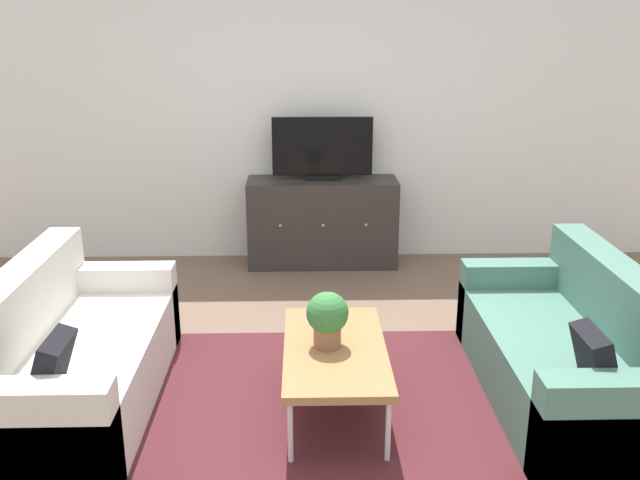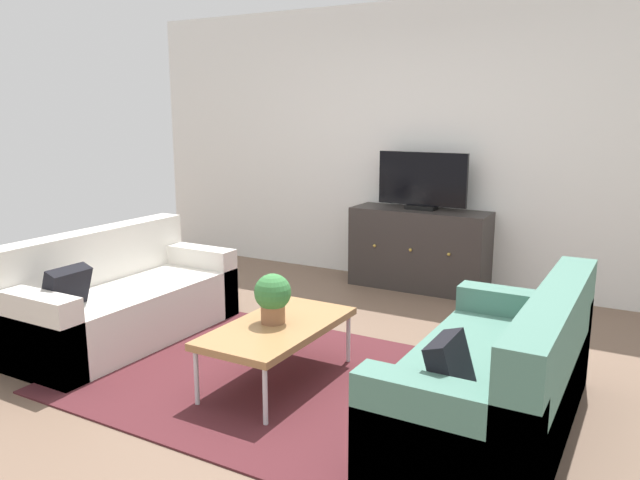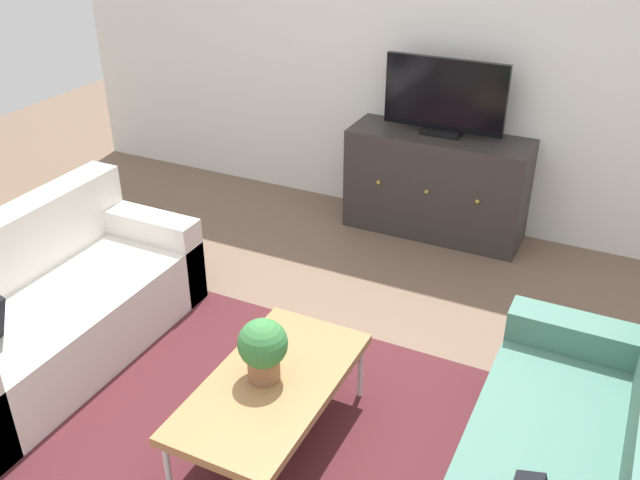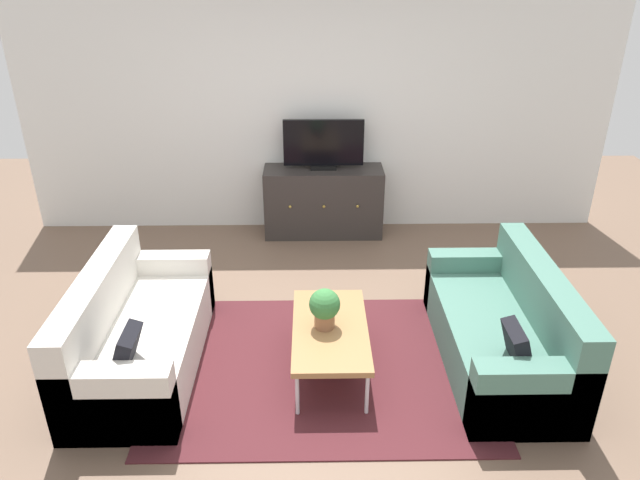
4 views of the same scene
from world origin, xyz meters
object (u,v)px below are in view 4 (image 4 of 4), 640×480
(couch_right_side, at_px, (508,333))
(tv_console, at_px, (323,202))
(couch_left_side, at_px, (133,336))
(potted_plant, at_px, (325,307))
(coffee_table, at_px, (330,330))
(flat_screen_tv, at_px, (324,145))

(couch_right_side, bearing_deg, tv_console, 119.89)
(couch_left_side, xyz_separation_m, couch_right_side, (2.86, 0.00, 0.00))
(potted_plant, bearing_deg, coffee_table, -12.32)
(couch_left_side, xyz_separation_m, potted_plant, (1.46, -0.06, 0.29))
(couch_left_side, bearing_deg, couch_right_side, 0.00)
(tv_console, height_order, flat_screen_tv, flat_screen_tv)
(coffee_table, distance_m, tv_console, 2.45)
(potted_plant, relative_size, tv_console, 0.24)
(tv_console, relative_size, flat_screen_tv, 1.51)
(coffee_table, xyz_separation_m, flat_screen_tv, (0.00, 2.47, 0.67))
(tv_console, bearing_deg, couch_right_side, -60.11)
(couch_right_side, bearing_deg, couch_left_side, 180.00)
(coffee_table, height_order, tv_console, tv_console)
(coffee_table, relative_size, tv_console, 0.82)
(coffee_table, bearing_deg, flat_screen_tv, 89.97)
(couch_right_side, height_order, tv_console, couch_right_side)
(couch_right_side, distance_m, flat_screen_tv, 2.86)
(couch_left_side, distance_m, potted_plant, 1.48)
(potted_plant, bearing_deg, flat_screen_tv, 89.00)
(potted_plant, distance_m, tv_console, 2.45)
(couch_left_side, bearing_deg, potted_plant, -2.53)
(couch_right_side, distance_m, potted_plant, 1.44)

